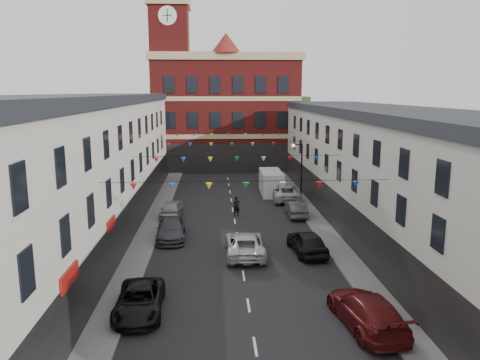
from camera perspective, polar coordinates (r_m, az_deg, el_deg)
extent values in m
plane|color=black|center=(32.52, -0.01, -8.91)|extent=(160.00, 160.00, 0.00)
cube|color=#605E5B|center=(34.74, -11.74, -7.71)|extent=(1.80, 64.00, 0.15)
cube|color=#605E5B|center=(35.40, 11.12, -7.33)|extent=(1.80, 64.00, 0.15)
cube|color=beige|center=(33.69, -20.58, -0.10)|extent=(8.00, 56.00, 10.00)
cube|color=black|center=(33.16, -21.19, 9.02)|extent=(8.40, 56.00, 0.70)
cube|color=black|center=(33.48, -13.54, -5.76)|extent=(0.12, 56.00, 3.20)
cube|color=#B5B4A9|center=(34.94, 19.60, -0.50)|extent=(8.00, 56.00, 9.00)
cube|color=black|center=(34.38, 20.11, 7.45)|extent=(8.40, 56.00, 0.70)
cube|color=black|center=(34.26, 13.01, -5.36)|extent=(0.12, 56.00, 3.20)
cube|color=maroon|center=(68.69, -1.78, 7.87)|extent=(20.00, 12.00, 15.00)
cube|color=tan|center=(68.75, -1.82, 14.54)|extent=(20.60, 12.60, 1.00)
cone|color=maroon|center=(63.91, -1.72, 16.36)|extent=(4.00, 4.00, 2.60)
cube|color=maroon|center=(65.85, -8.41, 11.55)|extent=(5.00, 5.00, 24.00)
cube|color=tan|center=(66.85, -8.67, 20.58)|extent=(5.60, 5.60, 1.20)
cylinder|color=white|center=(64.02, -8.84, 19.21)|extent=(2.40, 0.12, 2.40)
cube|color=#2D5126|center=(92.80, -4.63, 7.04)|extent=(40.00, 14.00, 10.00)
cylinder|color=black|center=(46.07, 7.49, 0.73)|extent=(0.14, 0.14, 6.00)
cylinder|color=black|center=(45.59, 7.09, 4.32)|extent=(0.90, 0.10, 0.10)
sphere|color=beige|center=(45.52, 6.53, 4.19)|extent=(0.36, 0.36, 0.36)
imported|color=black|center=(24.57, -12.16, -14.16)|extent=(2.43, 5.01, 1.37)
imported|color=#393B40|center=(35.72, -8.39, -5.95)|extent=(2.33, 5.24, 1.49)
imported|color=#909498|center=(41.55, -8.35, -3.60)|extent=(2.08, 4.41, 1.46)
imported|color=#581113|center=(23.53, 15.17, -15.12)|extent=(2.95, 5.88, 1.64)
imported|color=black|center=(32.52, 8.17, -7.50)|extent=(2.41, 4.95, 1.63)
imported|color=#424349|center=(41.82, 6.84, -3.50)|extent=(1.52, 4.28, 1.41)
imported|color=#B0B4B5|center=(47.88, 5.54, -1.51)|extent=(2.84, 5.95, 1.64)
imported|color=silver|center=(31.91, 0.61, -7.83)|extent=(2.62, 5.60, 1.55)
cube|color=silver|center=(50.67, 3.80, -0.31)|extent=(2.24, 5.66, 2.49)
imported|color=black|center=(41.54, -0.42, -3.24)|extent=(0.75, 0.60, 1.80)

